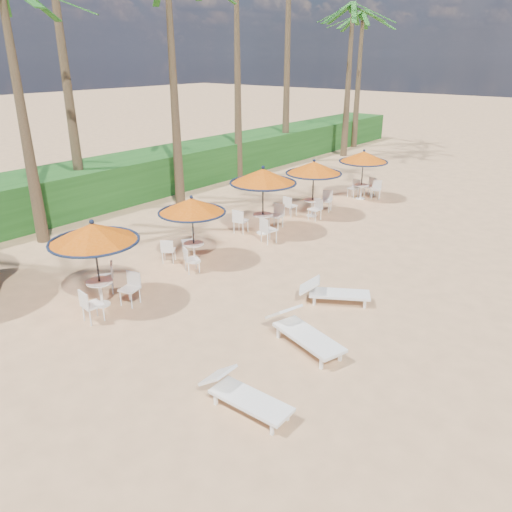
{
  "coord_description": "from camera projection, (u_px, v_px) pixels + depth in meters",
  "views": [
    {
      "loc": [
        5.51,
        -6.48,
        6.24
      ],
      "look_at": [
        -2.29,
        3.15,
        1.2
      ],
      "focal_mm": 35.0,
      "sensor_mm": 36.0,
      "label": 1
    }
  ],
  "objects": [
    {
      "name": "station_3",
      "position": [
        313.0,
        175.0,
        20.01
      ],
      "size": [
        2.26,
        2.39,
        2.36
      ],
      "color": "black",
      "rests_on": "ground"
    },
    {
      "name": "station_4",
      "position": [
        364.0,
        163.0,
        22.49
      ],
      "size": [
        2.19,
        2.19,
        2.28
      ],
      "color": "black",
      "rests_on": "ground"
    },
    {
      "name": "lounger_far",
      "position": [
        332.0,
        292.0,
        13.37
      ],
      "size": [
        1.91,
        1.47,
        0.67
      ],
      "rotation": [
        0.0,
        0.0,
        0.55
      ],
      "color": "white",
      "rests_on": "ground"
    },
    {
      "name": "station_2",
      "position": [
        263.0,
        185.0,
        17.95
      ],
      "size": [
        2.44,
        2.44,
        2.54
      ],
      "color": "black",
      "rests_on": "ground"
    },
    {
      "name": "station_0",
      "position": [
        96.0,
        244.0,
        12.68
      ],
      "size": [
        2.3,
        2.3,
        2.4
      ],
      "color": "black",
      "rests_on": "ground"
    },
    {
      "name": "lounger_near",
      "position": [
        242.0,
        394.0,
        9.34
      ],
      "size": [
        1.9,
        0.63,
        0.68
      ],
      "rotation": [
        0.0,
        0.0,
        0.02
      ],
      "color": "white",
      "rests_on": "ground"
    },
    {
      "name": "lounger_mid",
      "position": [
        302.0,
        331.0,
        11.4
      ],
      "size": [
        2.26,
        1.26,
        0.77
      ],
      "rotation": [
        0.0,
        0.0,
        -0.29
      ],
      "color": "white",
      "rests_on": "ground"
    },
    {
      "name": "ground",
      "position": [
        246.0,
        382.0,
        10.22
      ],
      "size": [
        160.0,
        160.0,
        0.0
      ],
      "primitive_type": "plane",
      "color": "tan",
      "rests_on": "ground"
    },
    {
      "name": "palm_7",
      "position": [
        362.0,
        24.0,
        32.97
      ],
      "size": [
        5.0,
        5.0,
        8.8
      ],
      "color": "brown",
      "rests_on": "ground"
    },
    {
      "name": "scrub_hedge",
      "position": [
        183.0,
        165.0,
        25.67
      ],
      "size": [
        3.0,
        40.0,
        1.8
      ],
      "primitive_type": "cube",
      "color": "#194716",
      "rests_on": "ground"
    },
    {
      "name": "palm_1",
      "position": [
        3.0,
        4.0,
        15.02
      ],
      "size": [
        5.0,
        5.0,
        8.37
      ],
      "color": "brown",
      "rests_on": "ground"
    },
    {
      "name": "palm_6",
      "position": [
        352.0,
        18.0,
        29.75
      ],
      "size": [
        5.0,
        5.0,
        8.96
      ],
      "color": "brown",
      "rests_on": "ground"
    },
    {
      "name": "station_1",
      "position": [
        190.0,
        214.0,
        15.48
      ],
      "size": [
        2.12,
        2.12,
        2.21
      ],
      "color": "black",
      "rests_on": "ground"
    }
  ]
}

